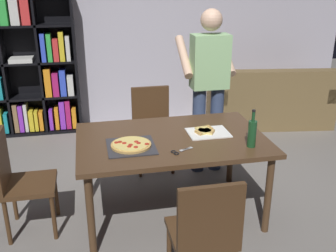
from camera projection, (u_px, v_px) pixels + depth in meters
ground_plane at (171, 212)px, 3.65m from camera, size 12.00×12.00×0.00m
back_wall at (132, 24)px, 5.52m from camera, size 6.40×0.10×2.80m
dining_table at (172, 145)px, 3.41m from camera, size 1.61×1.04×0.75m
chair_near_camera at (205, 231)px, 2.55m from camera, size 0.42×0.42×0.90m
chair_far_side at (152, 123)px, 4.39m from camera, size 0.42×0.42×0.90m
chair_left_end at (18, 177)px, 3.22m from camera, size 0.42×0.42×0.90m
couch at (269, 103)px, 5.72m from camera, size 1.81×1.09×0.85m
bookshelf at (21, 66)px, 5.19m from camera, size 1.40×0.35×1.95m
person_serving_pizza at (209, 83)px, 4.12m from camera, size 0.55×0.54×1.75m
pepperoni_pizza_on_tray at (131, 145)px, 3.19m from camera, size 0.39×0.39×0.04m
pizza_slices_on_towel at (207, 132)px, 3.48m from camera, size 0.36×0.28×0.03m
wine_bottle at (252, 133)px, 3.17m from camera, size 0.07×0.07×0.32m
kitchen_scissors at (179, 151)px, 3.11m from camera, size 0.20×0.13×0.01m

